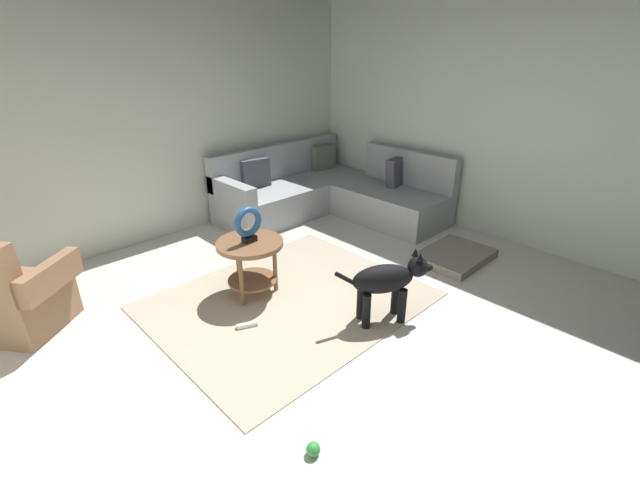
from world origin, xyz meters
The scene contains 12 objects.
ground_plane centered at (0.00, 0.00, -0.05)m, with size 6.00×6.00×0.10m, color silver.
wall_back centered at (0.00, 2.94, 1.35)m, with size 6.00×0.12×2.70m, color silver.
wall_right centered at (2.94, 0.00, 1.35)m, with size 0.12×6.00×2.70m, color silver.
area_rug centered at (0.15, 0.70, 0.01)m, with size 2.30×1.90×0.01m, color #BCAD93.
sectional_couch centered at (1.99, 2.01, 0.29)m, with size 2.20×2.25×0.88m.
armchair centered at (-1.70, 1.87, 0.32)m, with size 0.97×1.00×0.88m.
side_table centered at (-0.01, 1.03, 0.42)m, with size 0.60×0.60×0.54m.
torus_sculpture centered at (-0.01, 1.03, 0.71)m, with size 0.28×0.08×0.33m.
dog_bed_mat centered at (1.98, 0.08, 0.04)m, with size 0.80×0.60×0.09m, color gray.
dog centered at (0.55, -0.09, 0.38)m, with size 0.76×0.47×0.63m.
dog_toy_ball centered at (-0.80, -0.63, 0.04)m, with size 0.08×0.08×0.08m, color green.
dog_toy_rope centered at (-0.36, 0.63, 0.03)m, with size 0.05×0.05×0.17m, color silver.
Camera 1 is at (-1.99, -1.91, 2.15)m, focal length 24.32 mm.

